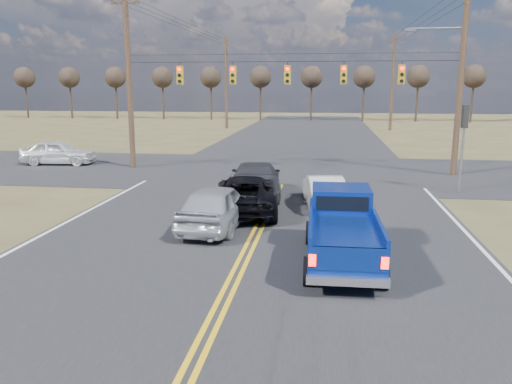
# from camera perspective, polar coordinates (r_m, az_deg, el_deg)

# --- Properties ---
(ground) EXTENTS (160.00, 160.00, 0.00)m
(ground) POSITION_cam_1_polar(r_m,az_deg,el_deg) (10.98, -4.28, -13.51)
(ground) COLOR brown
(ground) RESTS_ON ground
(road_main) EXTENTS (14.00, 120.00, 0.02)m
(road_main) POSITION_cam_1_polar(r_m,az_deg,el_deg) (20.35, 1.67, -1.39)
(road_main) COLOR #28282B
(road_main) RESTS_ON ground
(road_cross) EXTENTS (120.00, 12.00, 0.02)m
(road_cross) POSITION_cam_1_polar(r_m,az_deg,el_deg) (28.16, 3.47, 2.37)
(road_cross) COLOR #28282B
(road_cross) RESTS_ON ground
(signal_gantry) EXTENTS (19.60, 4.83, 10.00)m
(signal_gantry) POSITION_cam_1_polar(r_m,az_deg,el_deg) (27.51, 4.64, 12.72)
(signal_gantry) COLOR #473323
(signal_gantry) RESTS_ON ground
(utility_poles) EXTENTS (19.60, 58.32, 10.00)m
(utility_poles) POSITION_cam_1_polar(r_m,az_deg,el_deg) (26.76, 3.44, 13.11)
(utility_poles) COLOR #473323
(utility_poles) RESTS_ON ground
(treeline) EXTENTS (87.00, 117.80, 7.40)m
(treeline) POSITION_cam_1_polar(r_m,az_deg,el_deg) (36.71, 4.74, 13.54)
(treeline) COLOR #33261C
(treeline) RESTS_ON ground
(pickup_truck) EXTENTS (2.08, 5.01, 1.87)m
(pickup_truck) POSITION_cam_1_polar(r_m,az_deg,el_deg) (13.75, 9.82, -4.28)
(pickup_truck) COLOR black
(pickup_truck) RESTS_ON ground
(silver_suv) EXTENTS (2.08, 4.58, 1.52)m
(silver_suv) POSITION_cam_1_polar(r_m,az_deg,el_deg) (16.86, -4.59, -1.60)
(silver_suv) COLOR #AFB2B8
(silver_suv) RESTS_ON ground
(black_suv) EXTENTS (2.96, 5.30, 1.40)m
(black_suv) POSITION_cam_1_polar(r_m,az_deg,el_deg) (18.97, -1.18, -0.21)
(black_suv) COLOR black
(black_suv) RESTS_ON ground
(white_car_queue) EXTENTS (1.88, 4.05, 1.28)m
(white_car_queue) POSITION_cam_1_polar(r_m,az_deg,el_deg) (20.09, 7.73, 0.21)
(white_car_queue) COLOR silver
(white_car_queue) RESTS_ON ground
(dgrey_car_queue) EXTENTS (2.75, 5.50, 1.54)m
(dgrey_car_queue) POSITION_cam_1_polar(r_m,az_deg,el_deg) (21.57, -0.04, 1.47)
(dgrey_car_queue) COLOR #38373D
(dgrey_car_queue) RESTS_ON ground
(cross_car_west) EXTENTS (2.20, 4.53, 1.49)m
(cross_car_west) POSITION_cam_1_polar(r_m,az_deg,el_deg) (32.77, -21.66, 4.23)
(cross_car_west) COLOR white
(cross_car_west) RESTS_ON ground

